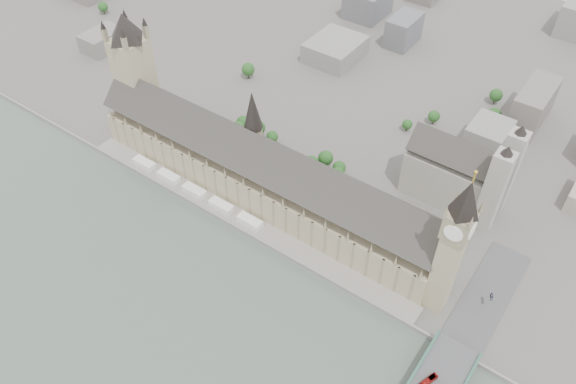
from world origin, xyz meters
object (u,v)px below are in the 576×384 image
Objects in this scene: westminster_abbey at (459,174)px; palace_of_westminster at (261,173)px; victoria_tower at (134,70)px; car_approach at (492,297)px; red_bus_north at (428,381)px; elizabeth_tower at (454,240)px.

palace_of_westminster is at bearing -145.83° from westminster_abbey.
car_approach is (287.01, -2.37, -44.27)m from victoria_tower.
westminster_abbey is 90.66m from car_approach.
victoria_tower is 244.79m from westminster_abbey.
red_bus_north is at bearing -14.37° from victoria_tower.
westminster_abbey is (110.92, 75.30, 2.38)m from palace_of_westminster.
elizabeth_tower reaches higher than red_bus_north.
red_bus_north is at bearing -22.51° from palace_of_westminster.
victoria_tower reaches higher than westminster_abbey.
red_bus_north is (46.86, -140.68, -13.17)m from westminster_abbey.
palace_of_westminster is 134.09m from westminster_abbey.
victoria_tower reaches higher than car_approach.
elizabeth_tower reaches higher than westminster_abbey.
red_bus_north is (279.79, -71.68, -43.30)m from victoria_tower.
elizabeth_tower is 1.58× the size of westminster_abbey.
victoria_tower is 1.47× the size of westminster_abbey.
victoria_tower is at bearing 176.04° from elizabeth_tower.
red_bus_north is 69.69m from car_approach.
elizabeth_tower is at bearing -170.17° from car_approach.
elizabeth_tower is 96.91m from westminster_abbey.
elizabeth_tower is (138.00, -11.70, 35.38)m from palace_of_westminster.
victoria_tower is at bearing -174.78° from red_bus_north.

